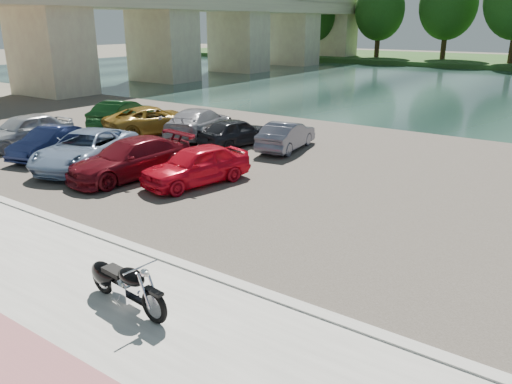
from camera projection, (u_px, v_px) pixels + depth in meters
ground at (101, 301)px, 10.16m from camera, size 200.00×200.00×0.00m
promenade at (58, 322)px, 9.37m from camera, size 60.00×6.00×0.10m
kerb at (170, 261)px, 11.69m from camera, size 60.00×0.30×0.14m
parking_lot at (340, 173)px, 18.68m from camera, size 60.00×18.00×0.04m
river at (495, 91)px, 41.17m from camera, size 120.00×40.00×0.00m
bridge at (233, 21)px, 55.40m from camera, size 7.00×56.00×8.55m
motorcycle at (120, 282)px, 9.76m from camera, size 2.33×0.75×1.05m
car_0 at (25, 130)px, 22.43m from camera, size 1.92×4.41×1.48m
car_1 at (50, 142)px, 20.72m from camera, size 2.24×3.98×1.24m
car_2 at (86, 149)px, 19.28m from camera, size 3.86×5.51×1.40m
car_3 at (131, 159)px, 17.98m from camera, size 2.60×4.98×1.38m
car_4 at (196, 165)px, 17.23m from camera, size 2.47×4.23×1.35m
car_5 at (122, 114)px, 26.65m from camera, size 2.75×4.63×1.44m
car_6 at (154, 120)px, 25.18m from camera, size 3.60×5.36×1.37m
car_7 at (199, 123)px, 24.34m from camera, size 3.30×5.27×1.42m
car_8 at (236, 132)px, 22.65m from camera, size 2.28×3.95×1.27m
car_9 at (286, 136)px, 21.95m from camera, size 1.85×3.93×1.25m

